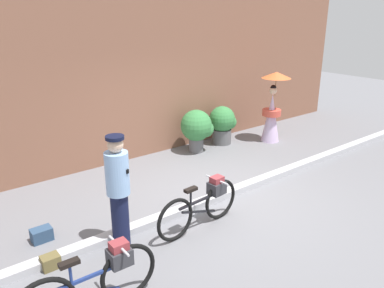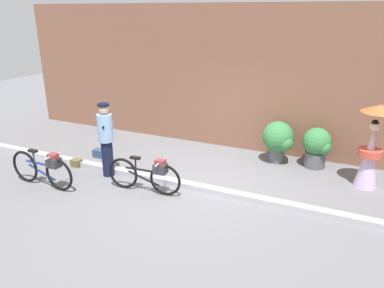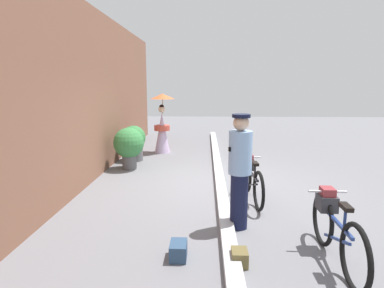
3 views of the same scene
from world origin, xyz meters
name	(u,v)px [view 1 (image 1 of 3)]	position (x,y,z in m)	size (l,w,h in m)	color
ground_plane	(222,198)	(0.00, 0.00, 0.00)	(30.00, 30.00, 0.00)	slate
building_wall	(136,75)	(0.00, 3.01, 1.91)	(14.00, 0.40, 3.82)	brown
sidewalk_curb	(222,195)	(0.00, 0.00, 0.06)	(14.00, 0.20, 0.12)	#B2B2B7
bicycle_near_officer	(95,281)	(-3.07, -1.24, 0.43)	(1.73, 0.48, 0.82)	black
bicycle_far_side	(203,203)	(-0.91, -0.54, 0.42)	(1.67, 0.48, 0.79)	black
person_officer	(118,189)	(-2.18, -0.18, 0.92)	(0.34, 0.36, 1.71)	#141938
person_with_parasol	(272,108)	(3.27, 1.68, 0.90)	(0.75, 0.75, 1.84)	silver
potted_plant_by_door	(223,123)	(2.13, 2.32, 0.55)	(0.69, 0.68, 0.99)	#59595B
potted_plant_small	(197,127)	(1.21, 2.24, 0.62)	(0.79, 0.77, 1.06)	#59595B
backpack_on_pavement	(42,234)	(-3.10, 0.64, 0.11)	(0.30, 0.21, 0.20)	navy
backpack_spare	(51,262)	(-3.22, -0.10, 0.10)	(0.24, 0.19, 0.19)	brown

